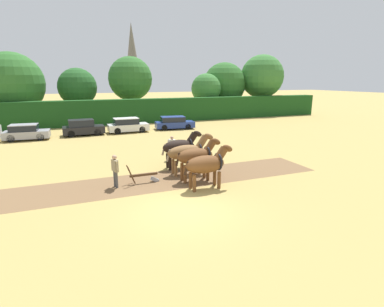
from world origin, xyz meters
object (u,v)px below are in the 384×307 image
at_px(parked_car_left, 26,132).
at_px(tree_right, 224,84).
at_px(draft_horse_lead_right, 197,156).
at_px(parked_car_center_right, 174,123).
at_px(tree_center_left, 77,87).
at_px(tree_far_right, 262,77).
at_px(farmer_at_plow, 115,168).
at_px(farmer_beside_team, 172,146).
at_px(tree_center_right, 206,89).
at_px(parked_car_center, 128,125).
at_px(draft_horse_trail_right, 180,147).
at_px(draft_horse_trail_left, 188,152).
at_px(church_spire, 133,62).
at_px(parked_car_center_left, 83,128).
at_px(tree_left, 12,84).
at_px(draft_horse_lead_left, 207,164).
at_px(plow, 146,177).
at_px(tree_center, 130,79).

bearing_deg(parked_car_left, tree_right, 27.97).
height_order(draft_horse_lead_right, parked_car_center_right, draft_horse_lead_right).
relative_size(tree_center_left, tree_far_right, 0.75).
height_order(tree_right, farmer_at_plow, tree_right).
xyz_separation_m(farmer_beside_team, parked_car_center_right, (4.48, 12.70, -0.30)).
distance_m(farmer_beside_team, parked_car_left, 15.59).
distance_m(tree_center_right, farmer_at_plow, 31.52).
distance_m(tree_center_left, parked_car_left, 13.49).
bearing_deg(parked_car_center, draft_horse_trail_right, -88.23).
xyz_separation_m(farmer_at_plow, parked_car_center, (3.62, 16.46, -0.27)).
bearing_deg(tree_center_left, parked_car_center_right, -49.19).
bearing_deg(draft_horse_lead_right, draft_horse_trail_left, 89.37).
bearing_deg(farmer_beside_team, church_spire, 39.87).
bearing_deg(parked_car_center_left, church_spire, 69.95).
height_order(tree_center_left, tree_right, tree_right).
xyz_separation_m(tree_left, draft_horse_lead_left, (12.24, -28.69, -3.67)).
distance_m(tree_center_left, tree_center_right, 17.90).
height_order(farmer_beside_team, parked_car_center, farmer_beside_team).
xyz_separation_m(tree_center_left, parked_car_center_right, (9.53, -11.04, -3.74)).
distance_m(tree_center_left, draft_horse_trail_left, 27.59).
height_order(tree_far_right, draft_horse_lead_left, tree_far_right).
bearing_deg(farmer_beside_team, plow, -167.07).
distance_m(tree_center_left, tree_right, 21.93).
relative_size(tree_center_right, parked_car_center_left, 1.60).
bearing_deg(draft_horse_lead_left, tree_center_left, 99.91).
distance_m(tree_left, tree_center_left, 7.36).
bearing_deg(tree_center_right, church_spire, 100.39).
xyz_separation_m(draft_horse_lead_right, parked_car_center_right, (4.57, 17.24, -0.69)).
bearing_deg(tree_center, farmer_at_plow, -102.76).
height_order(tree_right, church_spire, church_spire).
height_order(farmer_beside_team, parked_car_center_right, farmer_beside_team).
bearing_deg(draft_horse_lead_left, tree_far_right, 51.56).
height_order(tree_center_right, tree_right, tree_right).
bearing_deg(church_spire, parked_car_center, -102.52).
relative_size(tree_center_left, tree_right, 0.86).
xyz_separation_m(draft_horse_trail_left, draft_horse_trail_right, (-0.00, 1.33, 0.04)).
xyz_separation_m(church_spire, draft_horse_lead_right, (-7.73, -54.87, -7.80)).
height_order(tree_left, farmer_beside_team, tree_left).
distance_m(parked_car_left, parked_car_center, 9.42).
bearing_deg(parked_car_center_left, parked_car_center, -1.26).
xyz_separation_m(tree_far_right, plow, (-25.34, -26.15, -5.55)).
xyz_separation_m(parked_car_left, parked_car_center, (9.40, 0.65, 0.03)).
bearing_deg(parked_car_left, parked_car_center, 7.24).
xyz_separation_m(tree_left, tree_right, (29.21, 1.44, -0.26)).
distance_m(tree_center, farmer_beside_team, 24.25).
bearing_deg(draft_horse_trail_left, tree_center_left, 100.89).
relative_size(tree_center, parked_car_center, 2.06).
relative_size(tree_center, church_spire, 0.49).
xyz_separation_m(tree_center_left, draft_horse_trail_left, (4.99, -26.95, -3.13)).
height_order(tree_center, draft_horse_lead_right, tree_center).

